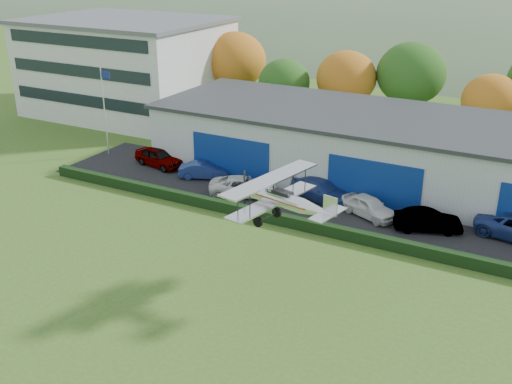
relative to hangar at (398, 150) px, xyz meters
The scene contains 15 objects.
ground 28.55m from the hangar, 100.13° to the right, with size 300.00×300.00×0.00m, color #35601E.
apron 7.72m from the hangar, 105.99° to the right, with size 48.00×9.00×0.05m, color black.
hedge 12.16m from the hangar, 99.64° to the right, with size 46.00×0.60×0.80m, color black.
hangar is the anchor object (origin of this frame).
office_block 33.84m from the hangar, 167.99° to the left, with size 20.60×15.60×10.40m.
flagpole 25.68m from the hangar, 166.49° to the right, with size 1.05×0.10×8.00m.
tree_belt 13.63m from the hangar, 108.16° to the left, with size 75.70×13.22×10.12m.
distant_hills 113.51m from the hangar, 94.79° to the left, with size 430.00×196.00×56.00m.
car_0 20.13m from the hangar, 161.75° to the right, with size 1.92×4.76×1.62m, color gray.
car_1 15.75m from the hangar, 153.83° to the right, with size 1.41×4.05×1.34m, color navy.
car_2 12.82m from the hangar, 137.75° to the right, with size 2.40×5.20×1.45m, color silver.
car_3 7.73m from the hangar, 120.58° to the right, with size 2.17×5.35×1.55m, color navy.
car_4 7.91m from the hangar, 87.60° to the right, with size 1.75×4.36×1.49m, color silver.
car_5 9.44m from the hangar, 60.62° to the right, with size 1.56×4.47×1.47m, color gray.
biplane 19.31m from the hangar, 92.82° to the right, with size 6.20×7.07×2.63m.
Camera 1 is at (16.78, -17.79, 18.02)m, focal length 42.44 mm.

